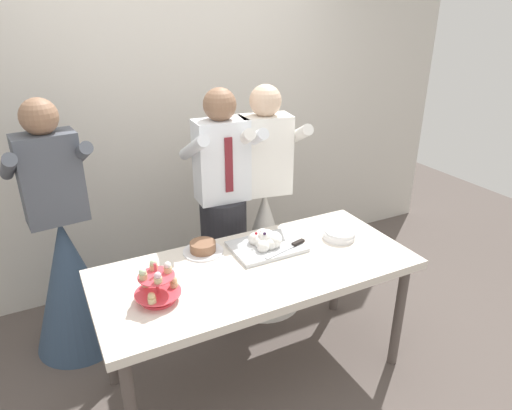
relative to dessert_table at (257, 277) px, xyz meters
The scene contains 10 objects.
ground_plane 0.70m from the dessert_table, ahead, with size 8.00×8.00×0.00m, color #564C47.
rear_wall 1.59m from the dessert_table, 90.00° to the left, with size 5.20×0.10×2.90m, color beige.
dessert_table is the anchor object (origin of this frame).
cupcake_stand 0.61m from the dessert_table, behind, with size 0.23×0.23×0.21m.
main_cake_tray 0.24m from the dessert_table, 46.30° to the left, with size 0.43×0.31×0.13m.
plate_stack 0.62m from the dessert_table, ahead, with size 0.20×0.20×0.05m.
round_cake 0.37m from the dessert_table, 127.58° to the left, with size 0.24×0.24×0.07m.
person_groom 0.66m from the dessert_table, 83.30° to the left, with size 0.48×0.51×1.66m.
person_bride 0.76m from the dessert_table, 58.67° to the left, with size 0.57×0.56×1.66m.
person_guest 1.24m from the dessert_table, 139.53° to the left, with size 0.56×0.56×1.66m.
Camera 1 is at (-1.00, -1.95, 2.12)m, focal length 31.83 mm.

